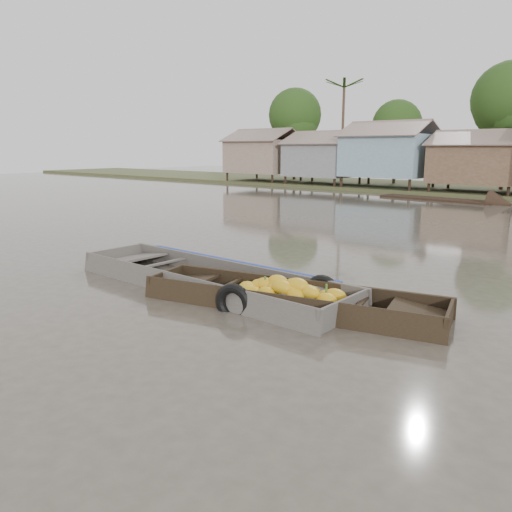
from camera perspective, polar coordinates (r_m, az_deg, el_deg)
The scene contains 3 objects.
ground at distance 10.83m, azimuth -1.93°, elevation -5.52°, with size 120.00×120.00×0.00m, color #463E36.
banana_boat at distance 10.58m, azimuth 3.32°, elevation -4.78°, with size 6.63×3.00×0.89m.
viewer_boat at distance 12.13m, azimuth -5.41°, elevation -3.29°, with size 7.76×2.14×0.62m.
Camera 1 is at (6.86, -7.71, 3.31)m, focal length 35.00 mm.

